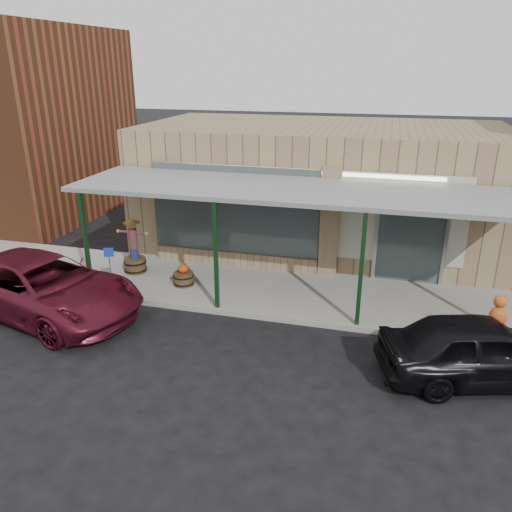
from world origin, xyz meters
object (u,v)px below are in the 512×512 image
(barrel_scarecrow, at_px, (134,254))
(car_maroon, at_px, (44,287))
(parked_sedan, at_px, (482,350))
(handicap_sign, at_px, (110,263))
(barrel_pumpkin, at_px, (184,277))

(barrel_scarecrow, distance_m, car_maroon, 3.02)
(barrel_scarecrow, relative_size, parked_sedan, 0.39)
(barrel_scarecrow, relative_size, handicap_sign, 1.35)
(barrel_scarecrow, height_order, handicap_sign, barrel_scarecrow)
(barrel_pumpkin, relative_size, parked_sedan, 0.15)
(handicap_sign, height_order, parked_sedan, parked_sedan)
(parked_sedan, xyz_separation_m, car_maroon, (-10.46, 0.28, 0.05))
(barrel_scarecrow, relative_size, car_maroon, 0.31)
(barrel_pumpkin, distance_m, car_maroon, 3.71)
(barrel_scarecrow, xyz_separation_m, car_maroon, (-1.09, -2.82, 0.03))
(parked_sedan, bearing_deg, barrel_scarecrow, 55.64)
(handicap_sign, bearing_deg, car_maroon, -150.19)
(barrel_pumpkin, bearing_deg, handicap_sign, -154.85)
(barrel_pumpkin, relative_size, car_maroon, 0.12)
(handicap_sign, distance_m, car_maroon, 1.82)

